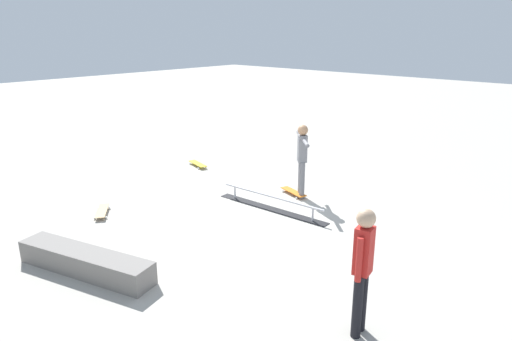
{
  "coord_description": "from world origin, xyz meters",
  "views": [
    {
      "loc": [
        -5.87,
        6.44,
        3.78
      ],
      "look_at": [
        0.12,
        -0.25,
        1.0
      ],
      "focal_mm": 32.32,
      "sensor_mm": 36.0,
      "label": 1
    }
  ],
  "objects_px": {
    "grind_rail": "(271,203)",
    "skater_main": "(302,156)",
    "loose_skateboard_natural": "(102,211)",
    "skate_ledge": "(85,262)",
    "bystander_red_shirt": "(363,265)",
    "loose_skateboard_yellow": "(198,164)",
    "skateboard_main": "(293,192)"
  },
  "relations": [
    {
      "from": "grind_rail",
      "to": "skate_ledge",
      "type": "bearing_deg",
      "value": 80.37
    },
    {
      "from": "skater_main",
      "to": "bystander_red_shirt",
      "type": "height_order",
      "value": "bystander_red_shirt"
    },
    {
      "from": "skate_ledge",
      "to": "bystander_red_shirt",
      "type": "xyz_separation_m",
      "value": [
        -4.05,
        -1.57,
        0.79
      ]
    },
    {
      "from": "loose_skateboard_yellow",
      "to": "bystander_red_shirt",
      "type": "bearing_deg",
      "value": -11.66
    },
    {
      "from": "skateboard_main",
      "to": "loose_skateboard_natural",
      "type": "xyz_separation_m",
      "value": [
        2.3,
        3.66,
        0.0
      ]
    },
    {
      "from": "skate_ledge",
      "to": "skater_main",
      "type": "relative_size",
      "value": 1.46
    },
    {
      "from": "skate_ledge",
      "to": "grind_rail",
      "type": "bearing_deg",
      "value": -96.6
    },
    {
      "from": "grind_rail",
      "to": "skater_main",
      "type": "height_order",
      "value": "skater_main"
    },
    {
      "from": "grind_rail",
      "to": "loose_skateboard_yellow",
      "type": "relative_size",
      "value": 3.4
    },
    {
      "from": "skateboard_main",
      "to": "loose_skateboard_yellow",
      "type": "height_order",
      "value": "same"
    },
    {
      "from": "skateboard_main",
      "to": "skate_ledge",
      "type": "bearing_deg",
      "value": -76.26
    },
    {
      "from": "skate_ledge",
      "to": "loose_skateboard_yellow",
      "type": "distance_m",
      "value": 6.09
    },
    {
      "from": "bystander_red_shirt",
      "to": "skate_ledge",
      "type": "bearing_deg",
      "value": 100.84
    },
    {
      "from": "skater_main",
      "to": "loose_skateboard_yellow",
      "type": "relative_size",
      "value": 2.08
    },
    {
      "from": "loose_skateboard_natural",
      "to": "skater_main",
      "type": "bearing_deg",
      "value": -86.85
    },
    {
      "from": "bystander_red_shirt",
      "to": "loose_skateboard_yellow",
      "type": "height_order",
      "value": "bystander_red_shirt"
    },
    {
      "from": "bystander_red_shirt",
      "to": "loose_skateboard_natural",
      "type": "xyz_separation_m",
      "value": [
        6.07,
        0.1,
        -0.9
      ]
    },
    {
      "from": "skate_ledge",
      "to": "skater_main",
      "type": "height_order",
      "value": "skater_main"
    },
    {
      "from": "grind_rail",
      "to": "skate_ledge",
      "type": "xyz_separation_m",
      "value": [
        0.47,
        4.08,
        0.05
      ]
    },
    {
      "from": "skate_ledge",
      "to": "loose_skateboard_yellow",
      "type": "xyz_separation_m",
      "value": [
        3.2,
        -5.18,
        -0.11
      ]
    },
    {
      "from": "skate_ledge",
      "to": "skateboard_main",
      "type": "relative_size",
      "value": 3.04
    },
    {
      "from": "bystander_red_shirt",
      "to": "loose_skateboard_natural",
      "type": "relative_size",
      "value": 2.29
    },
    {
      "from": "grind_rail",
      "to": "skater_main",
      "type": "distance_m",
      "value": 1.35
    },
    {
      "from": "loose_skateboard_natural",
      "to": "skate_ledge",
      "type": "bearing_deg",
      "value": -178.17
    },
    {
      "from": "bystander_red_shirt",
      "to": "loose_skateboard_yellow",
      "type": "relative_size",
      "value": 2.09
    },
    {
      "from": "skater_main",
      "to": "loose_skateboard_natural",
      "type": "bearing_deg",
      "value": -79.99
    },
    {
      "from": "skateboard_main",
      "to": "loose_skateboard_yellow",
      "type": "xyz_separation_m",
      "value": [
        3.48,
        -0.05,
        0.0
      ]
    },
    {
      "from": "grind_rail",
      "to": "skateboard_main",
      "type": "relative_size",
      "value": 3.41
    },
    {
      "from": "grind_rail",
      "to": "skateboard_main",
      "type": "xyz_separation_m",
      "value": [
        0.19,
        -1.04,
        -0.06
      ]
    },
    {
      "from": "skateboard_main",
      "to": "loose_skateboard_yellow",
      "type": "bearing_deg",
      "value": -164.02
    },
    {
      "from": "grind_rail",
      "to": "skater_main",
      "type": "relative_size",
      "value": 1.63
    },
    {
      "from": "skate_ledge",
      "to": "bystander_red_shirt",
      "type": "height_order",
      "value": "bystander_red_shirt"
    }
  ]
}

